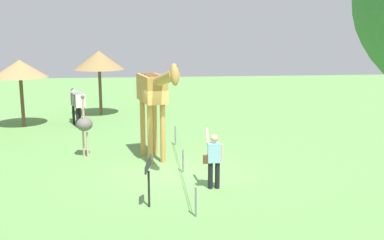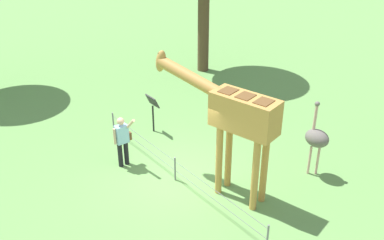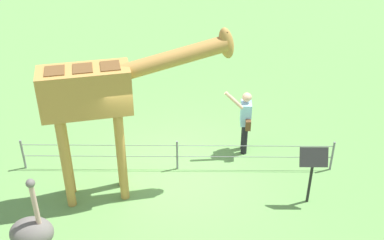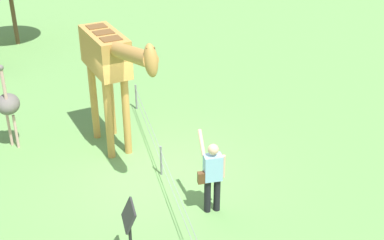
{
  "view_description": "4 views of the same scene",
  "coord_description": "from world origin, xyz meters",
  "px_view_note": "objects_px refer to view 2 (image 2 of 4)",
  "views": [
    {
      "loc": [
        13.63,
        -1.0,
        4.42
      ],
      "look_at": [
        -0.05,
        0.47,
        1.68
      ],
      "focal_mm": 41.97,
      "sensor_mm": 36.0,
      "label": 1
    },
    {
      "loc": [
        -8.3,
        6.12,
        7.27
      ],
      "look_at": [
        -0.36,
        -0.14,
        1.97
      ],
      "focal_mm": 40.95,
      "sensor_mm": 36.0,
      "label": 2
    },
    {
      "loc": [
        0.42,
        -8.75,
        6.68
      ],
      "look_at": [
        0.33,
        0.22,
        1.28
      ],
      "focal_mm": 45.18,
      "sensor_mm": 36.0,
      "label": 3
    },
    {
      "loc": [
        9.95,
        -1.7,
        6.73
      ],
      "look_at": [
        0.29,
        0.83,
        1.48
      ],
      "focal_mm": 49.04,
      "sensor_mm": 36.0,
      "label": 4
    }
  ],
  "objects_px": {
    "ostrich": "(317,138)",
    "info_sign": "(153,106)",
    "giraffe": "(234,115)",
    "visitor": "(122,139)"
  },
  "relations": [
    {
      "from": "visitor",
      "to": "ostrich",
      "type": "xyz_separation_m",
      "value": [
        -3.75,
        -4.03,
        0.27
      ]
    },
    {
      "from": "giraffe",
      "to": "ostrich",
      "type": "xyz_separation_m",
      "value": [
        -0.83,
        -2.45,
        -1.17
      ]
    },
    {
      "from": "giraffe",
      "to": "visitor",
      "type": "relative_size",
      "value": 2.24
    },
    {
      "from": "giraffe",
      "to": "visitor",
      "type": "xyz_separation_m",
      "value": [
        2.93,
        1.58,
        -1.44
      ]
    },
    {
      "from": "giraffe",
      "to": "info_sign",
      "type": "relative_size",
      "value": 2.86
    },
    {
      "from": "visitor",
      "to": "ostrich",
      "type": "height_order",
      "value": "ostrich"
    },
    {
      "from": "ostrich",
      "to": "giraffe",
      "type": "bearing_deg",
      "value": 71.38
    },
    {
      "from": "visitor",
      "to": "giraffe",
      "type": "bearing_deg",
      "value": -151.6
    },
    {
      "from": "ostrich",
      "to": "info_sign",
      "type": "distance_m",
      "value": 5.41
    },
    {
      "from": "giraffe",
      "to": "visitor",
      "type": "distance_m",
      "value": 3.63
    }
  ]
}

